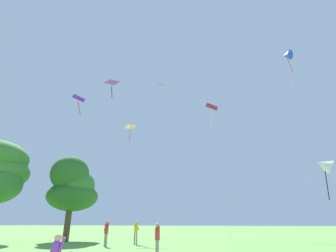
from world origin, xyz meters
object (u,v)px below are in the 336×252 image
(person_foreground_watcher, at_px, (106,231))
(tree_left_oak, at_px, (73,187))
(kite_red_high, at_px, (212,112))
(kite_white_distant, at_px, (324,165))
(kite_yellow_diamond, at_px, (130,131))
(kite_blue_delta, at_px, (287,55))
(kite_black_large, at_px, (162,98))
(person_near_tree, at_px, (157,236))
(kite_purple_streamer, at_px, (78,103))
(kite_pink_low, at_px, (111,87))
(person_far_back, at_px, (136,231))

(person_foreground_watcher, distance_m, tree_left_oak, 8.90)
(kite_red_high, height_order, kite_white_distant, kite_red_high)
(kite_yellow_diamond, height_order, kite_blue_delta, kite_blue_delta)
(kite_black_large, xyz_separation_m, person_near_tree, (10.40, -31.02, -24.37))
(kite_yellow_diamond, relative_size, kite_blue_delta, 0.68)
(kite_yellow_diamond, bearing_deg, kite_purple_streamer, -85.54)
(person_near_tree, relative_size, tree_left_oak, 0.20)
(kite_blue_delta, bearing_deg, tree_left_oak, -144.93)
(kite_black_large, height_order, person_near_tree, kite_black_large)
(kite_black_large, relative_size, person_near_tree, 18.04)
(kite_pink_low, bearing_deg, kite_blue_delta, 8.72)
(person_foreground_watcher, height_order, tree_left_oak, tree_left_oak)
(kite_purple_streamer, bearing_deg, kite_white_distant, 25.37)
(kite_red_high, xyz_separation_m, kite_purple_streamer, (-14.83, -12.89, -2.31))
(kite_yellow_diamond, distance_m, kite_black_large, 9.37)
(kite_red_high, height_order, person_foreground_watcher, kite_red_high)
(kite_black_large, bearing_deg, person_near_tree, -71.46)
(tree_left_oak, bearing_deg, kite_pink_low, 108.85)
(kite_purple_streamer, bearing_deg, person_far_back, -20.66)
(kite_white_distant, height_order, person_foreground_watcher, kite_white_distant)
(kite_blue_delta, relative_size, person_far_back, 16.43)
(kite_red_high, height_order, kite_blue_delta, kite_blue_delta)
(kite_purple_streamer, relative_size, tree_left_oak, 2.11)
(kite_red_high, relative_size, person_near_tree, 12.26)
(kite_black_large, xyz_separation_m, kite_purple_streamer, (-4.13, -19.89, -9.75))
(kite_white_distant, bearing_deg, kite_black_large, 165.90)
(kite_yellow_diamond, xyz_separation_m, kite_black_large, (5.51, 2.18, 7.26))
(kite_black_large, bearing_deg, kite_white_distant, -14.10)
(kite_yellow_diamond, relative_size, person_near_tree, 12.19)
(kite_yellow_diamond, relative_size, kite_black_large, 0.68)
(kite_pink_low, relative_size, tree_left_oak, 3.27)
(kite_purple_streamer, xyz_separation_m, person_foreground_watcher, (8.80, -6.22, -14.51))
(kite_pink_low, bearing_deg, kite_purple_streamer, -78.10)
(kite_yellow_diamond, relative_size, kite_purple_streamer, 1.16)
(tree_left_oak, bearing_deg, person_near_tree, -36.66)
(person_foreground_watcher, distance_m, person_near_tree, 7.54)
(kite_yellow_diamond, distance_m, kite_purple_streamer, 17.94)
(kite_purple_streamer, relative_size, person_far_back, 9.74)
(kite_blue_delta, xyz_separation_m, tree_left_oak, (-25.27, -17.74, -22.68))
(kite_yellow_diamond, bearing_deg, kite_blue_delta, -3.70)
(tree_left_oak, bearing_deg, kite_purple_streamer, 138.27)
(kite_yellow_diamond, bearing_deg, person_far_back, -61.90)
(person_near_tree, distance_m, tree_left_oak, 16.00)
(kite_white_distant, distance_m, tree_left_oak, 31.16)
(kite_white_distant, height_order, kite_pink_low, kite_pink_low)
(kite_yellow_diamond, height_order, kite_white_distant, kite_yellow_diamond)
(kite_red_high, distance_m, person_far_back, 24.19)
(person_near_tree, bearing_deg, kite_pink_low, 127.03)
(person_near_tree, bearing_deg, kite_yellow_diamond, 118.89)
(kite_yellow_diamond, bearing_deg, person_near_tree, -61.11)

